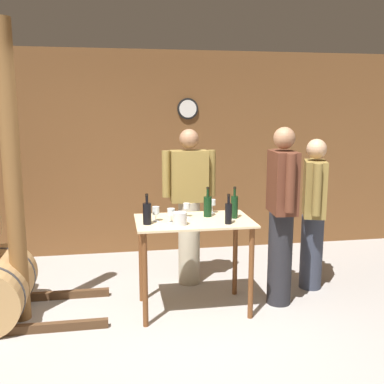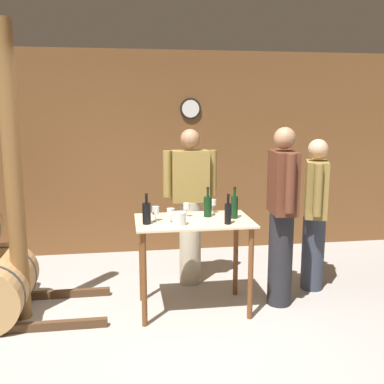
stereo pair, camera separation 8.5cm
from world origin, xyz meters
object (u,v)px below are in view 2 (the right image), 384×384
object	(u,v)px
wine_glass_near_left	(156,211)
ice_bucket	(179,219)
wine_bottle_left	(208,206)
person_visitor_with_scarf	(282,213)
person_host	(315,212)
wine_bottle_right	(234,206)
wooden_post	(13,176)
wine_bottle_center	(228,213)
person_visitor_bearded	(190,203)
wine_glass_near_center	(171,212)
wine_glass_near_right	(187,207)
wine_bottle_far_left	(147,213)
wine_glass_far_side	(213,203)

from	to	relation	value
wine_glass_near_left	ice_bucket	bearing A→B (deg)	-41.66
wine_bottle_left	person_visitor_with_scarf	bearing A→B (deg)	-8.82
wine_bottle_left	person_host	size ratio (longest dim) A/B	0.18
wine_bottle_right	person_visitor_with_scarf	world-z (taller)	person_visitor_with_scarf
wooden_post	wine_bottle_center	xyz separation A→B (m)	(1.91, -0.27, -0.34)
person_visitor_bearded	wine_bottle_left	bearing A→B (deg)	-81.37
wooden_post	wine_glass_near_left	world-z (taller)	wooden_post
wine_bottle_right	ice_bucket	size ratio (longest dim) A/B	2.39
wine_bottle_right	wine_glass_near_center	bearing A→B (deg)	-174.04
ice_bucket	person_host	xyz separation A→B (m)	(1.52, 0.49, -0.10)
wine_glass_near_left	ice_bucket	xyz separation A→B (m)	(0.20, -0.18, -0.04)
wine_glass_near_right	ice_bucket	bearing A→B (deg)	-110.37
wine_bottle_left	ice_bucket	xyz separation A→B (m)	(-0.31, -0.27, -0.05)
wine_glass_near_center	person_visitor_bearded	xyz separation A→B (m)	(0.29, 0.75, -0.08)
wine_bottle_right	ice_bucket	distance (m)	0.58
wooden_post	wine_bottle_right	size ratio (longest dim) A/B	8.78
wine_bottle_center	ice_bucket	size ratio (longest dim) A/B	2.16
wine_bottle_far_left	wooden_post	bearing A→B (deg)	171.98
ice_bucket	person_visitor_with_scarf	size ratio (longest dim) A/B	0.07
wine_bottle_right	person_visitor_with_scarf	bearing A→B (deg)	-0.73
wine_bottle_left	wine_glass_far_side	world-z (taller)	wine_bottle_left
wine_bottle_center	ice_bucket	world-z (taller)	wine_bottle_center
wine_bottle_left	wine_bottle_right	bearing A→B (deg)	-23.60
wooden_post	person_visitor_with_scarf	size ratio (longest dim) A/B	1.52
wine_glass_near_left	wine_glass_near_center	size ratio (longest dim) A/B	1.04
wine_glass_near_right	person_visitor_bearded	xyz separation A→B (m)	(0.12, 0.56, -0.09)
wine_bottle_far_left	ice_bucket	distance (m)	0.30
wine_bottle_right	wine_bottle_left	bearing A→B (deg)	156.40
wine_bottle_right	wine_glass_near_left	distance (m)	0.76
wine_bottle_far_left	person_visitor_bearded	distance (m)	0.94
wine_bottle_left	person_host	bearing A→B (deg)	10.26
wine_glass_near_left	wine_glass_far_side	size ratio (longest dim) A/B	1.00
wooden_post	wine_bottle_center	world-z (taller)	wooden_post
wine_bottle_left	wine_glass_near_right	size ratio (longest dim) A/B	2.14
wine_glass_near_left	person_host	world-z (taller)	person_host
person_visitor_with_scarf	wine_glass_near_left	bearing A→B (deg)	179.23
wooden_post	wine_bottle_far_left	world-z (taller)	wooden_post
wine_glass_near_left	person_host	distance (m)	1.75
person_host	person_visitor_bearded	size ratio (longest dim) A/B	0.94
wine_glass_near_right	wine_bottle_left	bearing A→B (deg)	-5.58
wine_bottle_left	person_visitor_with_scarf	world-z (taller)	person_visitor_with_scarf
person_host	person_visitor_with_scarf	world-z (taller)	person_visitor_with_scarf
wine_bottle_left	person_visitor_with_scarf	distance (m)	0.73
wooden_post	wine_bottle_right	distance (m)	2.05
wine_bottle_left	wine_glass_near_center	world-z (taller)	wine_bottle_left
wine_glass_near_center	person_visitor_with_scarf	bearing A→B (deg)	3.07
wooden_post	wine_bottle_far_left	distance (m)	1.24
wine_bottle_right	person_host	size ratio (longest dim) A/B	0.19
wooden_post	wine_bottle_center	bearing A→B (deg)	-8.17
wine_glass_near_left	person_visitor_with_scarf	size ratio (longest dim) A/B	0.08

